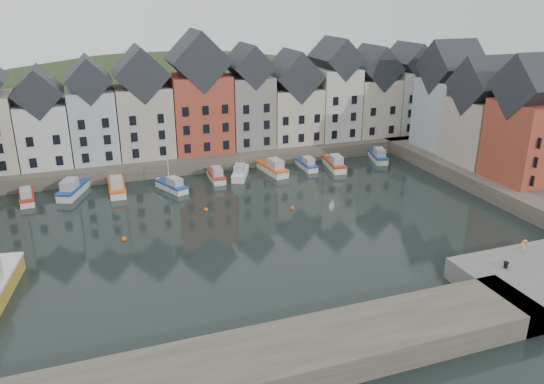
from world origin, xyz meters
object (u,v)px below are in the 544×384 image
mooring_bollard (506,265)px  boat_a (27,197)px  boat_d (172,185)px  life_ring_post (524,244)px

mooring_bollard → boat_a: bearing=138.1°
boat_a → boat_d: 18.00m
boat_d → boat_a: bearing=149.6°
boat_d → mooring_bollard: size_ratio=18.97×
mooring_bollard → boat_d: bearing=123.8°
boat_a → life_ring_post: (44.78, -35.13, 2.23)m
boat_a → boat_d: bearing=-11.8°
mooring_bollard → life_ring_post: 4.10m
life_ring_post → boat_a: bearing=141.9°
boat_a → mooring_bollard: bearing=-46.9°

